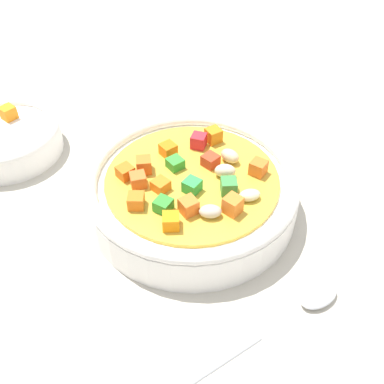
% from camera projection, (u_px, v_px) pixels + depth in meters
% --- Properties ---
extents(ground_plane, '(1.40, 1.40, 0.02)m').
position_uv_depth(ground_plane, '(192.00, 215.00, 0.47)').
color(ground_plane, '#BAB2A0').
extents(soup_bowl_main, '(0.21, 0.21, 0.06)m').
position_uv_depth(soup_bowl_main, '(192.00, 190.00, 0.45)').
color(soup_bowl_main, white).
rests_on(soup_bowl_main, ground_plane).
extents(spoon, '(0.06, 0.20, 0.01)m').
position_uv_depth(spoon, '(277.00, 323.00, 0.37)').
color(spoon, silver).
rests_on(spoon, ground_plane).
extents(side_bowl_small, '(0.12, 0.12, 0.04)m').
position_uv_depth(side_bowl_small, '(6.00, 138.00, 0.52)').
color(side_bowl_small, white).
rests_on(side_bowl_small, ground_plane).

